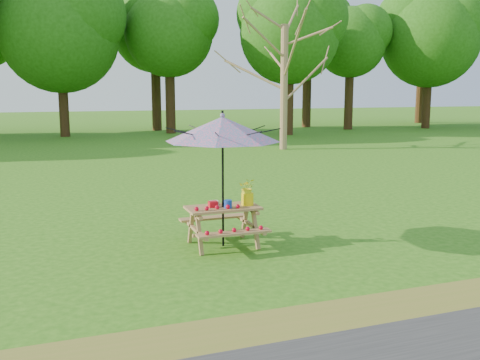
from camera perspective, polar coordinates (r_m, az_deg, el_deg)
name	(u,v)px	position (r m, az deg, el deg)	size (l,w,h in m)	color
ground	(442,231)	(10.58, 20.73, -5.13)	(120.00, 120.00, 0.00)	#2B6A14
picnic_table	(223,227)	(8.92, -1.81, -5.02)	(1.20, 1.32, 0.67)	#A67F4B
patio_umbrella	(223,129)	(8.66, -1.87, 5.43)	(2.42, 2.42, 2.25)	black
produce_bins	(220,204)	(8.82, -2.17, -2.55)	(0.35, 0.43, 0.13)	red
tomatoes_row	(218,207)	(8.62, -2.40, -2.95)	(0.77, 0.13, 0.07)	red
flower_bucket	(247,191)	(8.92, 0.80, -1.17)	(0.34, 0.32, 0.45)	yellow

